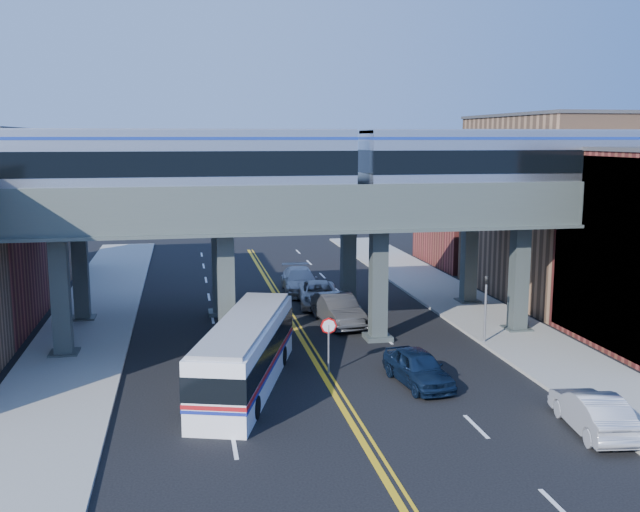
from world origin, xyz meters
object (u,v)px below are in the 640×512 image
object	(u,v)px
car_lane_a	(418,367)
car_lane_d	(300,281)
transit_bus	(246,354)
stop_sign	(329,336)
traffic_signal	(486,301)
car_lane_b	(338,310)
car_lane_c	(319,294)
transit_train	(186,163)
car_parked_curb	(592,411)

from	to	relation	value
car_lane_a	car_lane_d	bearing A→B (deg)	88.87
transit_bus	car_lane_d	xyz separation A→B (m)	(5.36, 18.36, -0.62)
stop_sign	car_lane_d	world-z (taller)	stop_sign
traffic_signal	transit_bus	xyz separation A→B (m)	(-12.76, -4.02, -0.85)
car_lane_b	car_lane_a	bearing A→B (deg)	-89.24
transit_bus	car_lane_c	size ratio (longest dim) A/B	2.09
transit_train	car_parked_curb	xyz separation A→B (m)	(14.32, -13.18, -8.67)
car_lane_b	car_lane_d	bearing A→B (deg)	88.80
car_lane_c	car_lane_d	bearing A→B (deg)	103.32
traffic_signal	car_lane_c	xyz separation A→B (m)	(-6.84, 10.26, -1.55)
stop_sign	traffic_signal	bearing A→B (deg)	18.63
transit_bus	car_lane_d	size ratio (longest dim) A/B	1.95
car_lane_c	car_lane_d	world-z (taller)	car_lane_d
traffic_signal	car_lane_d	size ratio (longest dim) A/B	0.71
car_lane_c	car_parked_curb	distance (m)	22.30
transit_bus	car_lane_c	distance (m)	15.47
car_parked_curb	car_lane_a	bearing A→B (deg)	-44.84
car_lane_d	traffic_signal	bearing A→B (deg)	-60.01
transit_train	car_lane_d	xyz separation A→B (m)	(7.62, 12.34, -8.59)
stop_sign	car_lane_c	bearing A→B (deg)	81.18
car_lane_c	stop_sign	bearing A→B (deg)	-93.27
transit_train	car_lane_d	size ratio (longest dim) A/B	8.90
transit_bus	car_lane_b	world-z (taller)	transit_bus
stop_sign	car_lane_c	world-z (taller)	stop_sign
traffic_signal	car_lane_c	distance (m)	12.43
car_parked_curb	stop_sign	bearing A→B (deg)	-37.53
stop_sign	car_parked_curb	distance (m)	11.62
transit_train	car_lane_c	size ratio (longest dim) A/B	9.53
car_lane_d	car_lane_b	bearing A→B (deg)	-82.38
car_parked_curb	car_lane_b	bearing A→B (deg)	-62.93
stop_sign	car_lane_b	bearing A→B (deg)	74.88
car_lane_a	car_lane_d	world-z (taller)	car_lane_d
car_lane_a	car_parked_curb	world-z (taller)	car_lane_a
car_parked_curb	transit_bus	bearing A→B (deg)	-23.31
transit_train	car_parked_curb	distance (m)	21.30
transit_bus	car_lane_a	size ratio (longest dim) A/B	2.49
car_lane_a	car_lane_b	xyz separation A→B (m)	(-1.27, 10.57, 0.11)
transit_bus	car_lane_b	distance (m)	11.25
transit_train	car_lane_c	xyz separation A→B (m)	(8.17, 8.26, -8.68)
stop_sign	car_parked_curb	bearing A→B (deg)	-44.92
car_lane_b	car_parked_curb	bearing A→B (deg)	-76.43
car_lane_c	car_parked_curb	size ratio (longest dim) A/B	1.17
transit_bus	stop_sign	bearing A→B (deg)	-58.13
transit_train	transit_bus	bearing A→B (deg)	-69.43
stop_sign	car_lane_d	bearing A→B (deg)	85.06
transit_bus	car_lane_a	bearing A→B (deg)	-81.72
car_lane_a	car_parked_curb	bearing A→B (deg)	-59.33
traffic_signal	car_lane_b	world-z (taller)	traffic_signal
transit_train	traffic_signal	distance (m)	16.74
traffic_signal	car_lane_a	distance (m)	7.60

